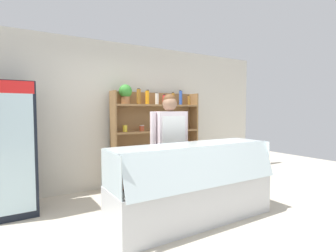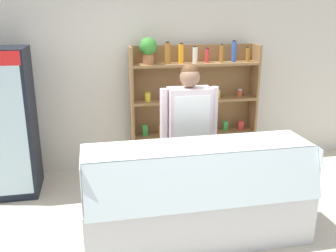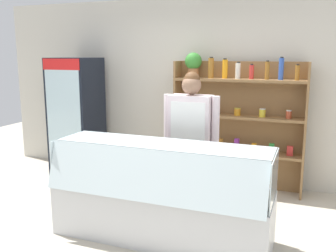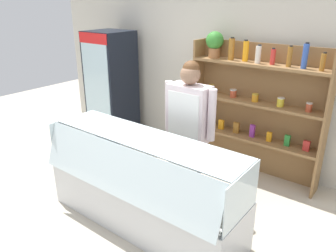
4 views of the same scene
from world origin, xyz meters
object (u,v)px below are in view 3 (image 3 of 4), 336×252
shelving_unit (234,115)px  deli_display_case (160,210)px  drinks_fridge (77,117)px  shop_clerk (191,131)px

shelving_unit → deli_display_case: shelving_unit is taller
drinks_fridge → shelving_unit: size_ratio=0.96×
shelving_unit → deli_display_case: (-0.38, -1.79, -0.74)m
shelving_unit → shop_clerk: bearing=-105.3°
drinks_fridge → shop_clerk: size_ratio=1.08×
drinks_fridge → shelving_unit: (2.41, 0.28, 0.13)m
shop_clerk → deli_display_case: bearing=-97.3°
drinks_fridge → shop_clerk: (2.12, -0.79, 0.09)m
drinks_fridge → shelving_unit: bearing=6.6°
drinks_fridge → shop_clerk: drinks_fridge is taller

